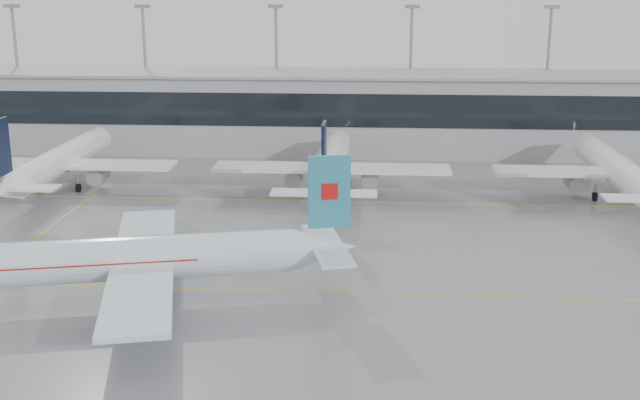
{
  "coord_description": "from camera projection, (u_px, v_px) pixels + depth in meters",
  "views": [
    {
      "loc": [
        5.21,
        -64.49,
        25.56
      ],
      "look_at": [
        0.0,
        12.0,
        5.0
      ],
      "focal_mm": 45.0,
      "sensor_mm": 36.0,
      "label": 1
    }
  ],
  "objects": [
    {
      "name": "parked_jet_c",
      "position": [
        332.0,
        165.0,
        100.61
      ],
      "size": [
        29.64,
        36.96,
        11.72
      ],
      "rotation": [
        0.0,
        0.0,
        1.57
      ],
      "color": "white",
      "rests_on": "ground"
    },
    {
      "name": "terminal_roof",
      "position": [
        342.0,
        74.0,
        125.69
      ],
      "size": [
        182.0,
        16.0,
        0.4
      ],
      "primitive_type": "cube",
      "color": "gray",
      "rests_on": "ground"
    },
    {
      "name": "taxi_line_cross",
      "position": [
        42.0,
        233.0,
        85.53
      ],
      "size": [
        0.25,
        60.0,
        0.01
      ],
      "primitive_type": "cube",
      "color": "gold",
      "rests_on": "ground"
    },
    {
      "name": "ground",
      "position": [
        311.0,
        292.0,
        69.11
      ],
      "size": [
        320.0,
        320.0,
        0.0
      ],
      "primitive_type": "plane",
      "color": "gray",
      "rests_on": "ground"
    },
    {
      "name": "terminal_glass",
      "position": [
        339.0,
        110.0,
        119.64
      ],
      "size": [
        180.0,
        0.2,
        5.0
      ],
      "primitive_type": "cube",
      "color": "black",
      "rests_on": "ground"
    },
    {
      "name": "taxi_line_main",
      "position": [
        311.0,
        292.0,
        69.11
      ],
      "size": [
        120.0,
        0.25,
        0.01
      ],
      "primitive_type": "cube",
      "color": "gold",
      "rests_on": "ground"
    },
    {
      "name": "taxi_line_north",
      "position": [
        330.0,
        201.0,
        98.02
      ],
      "size": [
        120.0,
        0.25,
        0.01
      ],
      "primitive_type": "cube",
      "color": "gold",
      "rests_on": "ground"
    },
    {
      "name": "air_canada_jet",
      "position": [
        140.0,
        259.0,
        65.95
      ],
      "size": [
        37.28,
        30.51,
        11.93
      ],
      "rotation": [
        0.0,
        0.0,
        3.38
      ],
      "color": "silver",
      "rests_on": "ground"
    },
    {
      "name": "parked_jet_d",
      "position": [
        616.0,
        170.0,
        98.32
      ],
      "size": [
        29.64,
        36.96,
        11.72
      ],
      "rotation": [
        0.0,
        0.0,
        1.57
      ],
      "color": "white",
      "rests_on": "ground"
    },
    {
      "name": "terminal",
      "position": [
        341.0,
        113.0,
        127.3
      ],
      "size": [
        180.0,
        15.0,
        12.0
      ],
      "primitive_type": "cube",
      "color": "#959498",
      "rests_on": "ground"
    },
    {
      "name": "light_masts",
      "position": [
        343.0,
        63.0,
        131.18
      ],
      "size": [
        156.4,
        1.0,
        22.6
      ],
      "color": "gray",
      "rests_on": "ground"
    },
    {
      "name": "parked_jet_b",
      "position": [
        60.0,
        161.0,
        102.91
      ],
      "size": [
        29.64,
        36.96,
        11.72
      ],
      "rotation": [
        0.0,
        0.0,
        1.57
      ],
      "color": "white",
      "rests_on": "ground"
    }
  ]
}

